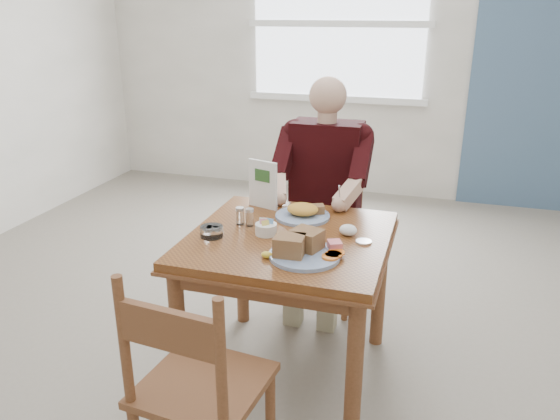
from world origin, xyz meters
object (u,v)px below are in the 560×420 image
(chair_far, at_px, (325,227))
(far_plate, at_px, (304,212))
(chair_near, at_px, (197,390))
(diner, at_px, (323,179))
(table, at_px, (289,257))
(near_plate, at_px, (303,248))

(chair_far, relative_size, far_plate, 2.66)
(chair_near, bearing_deg, far_plate, 84.31)
(chair_far, distance_m, diner, 0.34)
(chair_near, bearing_deg, chair_far, 86.50)
(table, bearing_deg, chair_near, -96.90)
(table, xyz_separation_m, chair_far, (0.00, 0.80, -0.16))
(chair_near, height_order, diner, diner)
(table, height_order, near_plate, near_plate)
(table, height_order, diner, diner)
(chair_near, xyz_separation_m, near_plate, (0.22, 0.61, 0.31))
(table, relative_size, near_plate, 2.76)
(chair_near, xyz_separation_m, diner, (0.10, 1.52, 0.33))
(diner, bearing_deg, far_plate, -89.20)
(table, distance_m, far_plate, 0.28)
(near_plate, bearing_deg, diner, 97.48)
(diner, height_order, far_plate, diner)
(chair_far, bearing_deg, far_plate, -89.33)
(table, relative_size, diner, 0.66)
(chair_far, xyz_separation_m, diner, (0.00, -0.09, 0.33))
(diner, relative_size, near_plate, 4.16)
(table, distance_m, near_plate, 0.28)
(table, distance_m, chair_near, 0.83)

